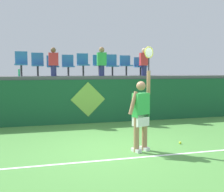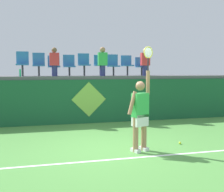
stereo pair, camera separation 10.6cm
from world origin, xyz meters
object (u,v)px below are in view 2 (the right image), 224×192
at_px(spectator_0, 103,61).
at_px(tennis_player, 140,112).
at_px(stadium_chair_4, 84,63).
at_px(spectator_1, 145,61).
at_px(stadium_chair_0, 22,62).
at_px(stadium_chair_1, 39,63).
at_px(stadium_chair_2, 54,65).
at_px(stadium_chair_3, 69,64).
at_px(water_bottle, 20,73).
at_px(stadium_chair_8, 141,65).
at_px(stadium_chair_6, 113,64).
at_px(tennis_ball, 180,143).
at_px(stadium_chair_7, 127,64).
at_px(spectator_2, 54,61).
at_px(stadium_chair_5, 100,64).

bearing_deg(spectator_0, tennis_player, -90.23).
bearing_deg(stadium_chair_4, tennis_player, -82.41).
height_order(stadium_chair_4, spectator_1, spectator_1).
xyz_separation_m(stadium_chair_0, stadium_chair_1, (0.58, 0.00, -0.03)).
bearing_deg(stadium_chair_2, stadium_chair_3, 0.35).
xyz_separation_m(water_bottle, stadium_chair_2, (1.18, 0.56, 0.29)).
bearing_deg(stadium_chair_8, stadium_chair_2, 179.94).
xyz_separation_m(stadium_chair_4, stadium_chair_6, (1.16, 0.00, -0.03)).
bearing_deg(stadium_chair_6, spectator_1, -21.27).
xyz_separation_m(tennis_ball, stadium_chair_1, (-3.55, 4.30, 2.16)).
distance_m(stadium_chair_3, spectator_0, 1.30).
bearing_deg(stadium_chair_7, spectator_2, -171.10).
height_order(tennis_player, stadium_chair_5, stadium_chair_5).
xyz_separation_m(stadium_chair_1, stadium_chair_2, (0.55, -0.01, -0.06)).
height_order(stadium_chair_0, stadium_chair_4, stadium_chair_0).
height_order(stadium_chair_1, stadium_chair_3, stadium_chair_1).
bearing_deg(stadium_chair_4, stadium_chair_7, -0.14).
distance_m(stadium_chair_0, stadium_chair_7, 4.01).
height_order(stadium_chair_0, stadium_chair_1, stadium_chair_0).
bearing_deg(water_bottle, stadium_chair_8, 6.76).
relative_size(tennis_player, spectator_0, 2.31).
height_order(stadium_chair_1, stadium_chair_2, stadium_chair_1).
xyz_separation_m(stadium_chair_5, spectator_2, (-1.78, -0.45, 0.07)).
xyz_separation_m(water_bottle, spectator_2, (1.18, 0.10, 0.41)).
relative_size(tennis_player, stadium_chair_4, 2.88).
xyz_separation_m(tennis_player, stadium_chair_6, (0.55, 4.64, 1.24)).
bearing_deg(stadium_chair_2, stadium_chair_0, 179.72).
xyz_separation_m(stadium_chair_2, spectator_2, (0.00, -0.45, 0.12)).
relative_size(stadium_chair_0, stadium_chair_4, 1.04).
xyz_separation_m(stadium_chair_4, spectator_1, (2.35, -0.46, 0.07)).
height_order(stadium_chair_3, spectator_2, spectator_2).
height_order(tennis_player, stadium_chair_6, stadium_chair_6).
height_order(stadium_chair_6, stadium_chair_7, stadium_chair_6).
height_order(stadium_chair_8, spectator_1, spectator_1).
xyz_separation_m(stadium_chair_2, stadium_chair_6, (2.31, 0.00, 0.04)).
xyz_separation_m(tennis_ball, spectator_2, (-3.00, 3.84, 2.23)).
xyz_separation_m(stadium_chair_5, spectator_0, (-0.00, -0.46, 0.10)).
xyz_separation_m(water_bottle, spectator_1, (4.68, 0.10, 0.43)).
relative_size(water_bottle, stadium_chair_2, 0.33).
bearing_deg(spectator_2, tennis_ball, -52.00).
bearing_deg(stadium_chair_5, stadium_chair_2, 179.91).
bearing_deg(stadium_chair_7, tennis_player, -103.66).
bearing_deg(spectator_2, water_bottle, -174.97).
height_order(stadium_chair_1, stadium_chair_6, stadium_chair_1).
height_order(stadium_chair_1, spectator_0, spectator_0).
relative_size(tennis_player, stadium_chair_8, 3.35).
bearing_deg(stadium_chair_0, stadium_chair_5, -0.17).
bearing_deg(stadium_chair_1, spectator_2, -39.91).
relative_size(stadium_chair_5, stadium_chair_7, 1.00).
distance_m(stadium_chair_2, spectator_2, 0.47).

